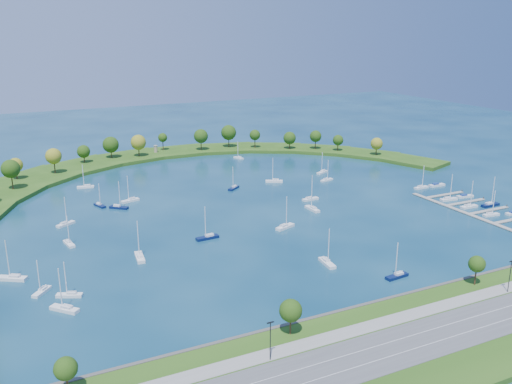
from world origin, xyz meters
name	(u,v)px	position (x,y,z in m)	size (l,w,h in m)	color
ground	(251,205)	(0.00, 0.00, 0.00)	(700.00, 700.00, 0.00)	#082E48
south_shoreline	(452,329)	(0.03, -122.88, 1.00)	(420.00, 43.10, 11.60)	#284D14
breakwater	(124,188)	(-46.33, 48.72, 0.99)	(286.74, 247.64, 2.00)	#284D14
breakwater_trees	(153,149)	(-19.91, 87.37, 10.60)	(240.70, 94.92, 14.72)	#382314
harbor_tower	(156,149)	(-10.29, 117.22, 4.31)	(2.60, 2.60, 4.51)	gray
dock_system	(493,216)	(85.30, -61.00, 0.35)	(24.28, 82.00, 1.60)	gray
moored_boat_0	(285,226)	(-1.10, -33.99, 0.94)	(9.34, 5.55, 13.27)	white
moored_boat_1	(65,308)	(-90.21, -65.63, 0.94)	(7.86, 8.22, 13.07)	white
moored_boat_2	(234,187)	(3.20, 26.56, 0.90)	(7.69, 6.66, 11.75)	#0A1742
moored_boat_3	(65,223)	(-79.86, 8.38, 0.90)	(8.08, 6.14, 11.89)	white
moored_boat_4	(119,207)	(-55.42, 20.66, 0.92)	(8.06, 7.42, 12.60)	#0A1742
moored_boat_5	(69,294)	(-87.71, -57.20, 0.89)	(7.90, 5.21, 11.33)	white
moored_boat_6	(86,186)	(-62.89, 61.09, 0.91)	(8.58, 3.92, 12.17)	white
moored_boat_7	(327,262)	(-5.40, -71.22, 0.94)	(3.51, 9.18, 13.17)	white
moored_boat_8	(130,200)	(-48.29, 28.62, 0.92)	(8.92, 4.61, 12.62)	white
moored_boat_9	(42,290)	(-94.92, -50.99, 0.88)	(6.40, 7.13, 11.04)	white
moored_boat_10	(327,179)	(53.29, 19.09, 0.88)	(7.92, 3.94, 11.21)	white
moored_boat_11	(310,198)	(27.80, -6.10, 0.91)	(8.33, 2.87, 12.03)	white
moored_boat_12	(397,275)	(9.15, -89.99, 0.91)	(8.50, 3.06, 12.24)	#0A1742
moored_boat_13	(100,205)	(-62.49, 27.35, 0.88)	(4.44, 7.75, 10.99)	#0A1742
moored_boat_14	(208,237)	(-33.32, -31.25, 0.94)	(9.06, 3.08, 13.10)	#0A1742
moored_boat_15	(69,243)	(-81.74, -14.36, 0.89)	(3.52, 8.16, 11.61)	white
moored_boat_16	(239,157)	(32.82, 86.09, 0.87)	(4.39, 7.62, 10.81)	white
moored_boat_17	(322,172)	(60.07, 33.80, 0.90)	(8.35, 5.44, 11.96)	white
moored_boat_18	(140,256)	(-61.51, -38.61, 0.96)	(3.72, 9.63, 13.80)	white
moored_boat_19	(274,181)	(27.22, 28.82, 0.94)	(9.02, 6.23, 13.02)	white
moored_boat_20	(312,208)	(20.86, -19.20, 0.94)	(2.66, 8.97, 13.13)	white
moored_boat_21	(13,277)	(-102.34, -37.36, 0.96)	(9.22, 7.12, 13.61)	white
docked_boat_4	(491,214)	(85.53, -59.47, 0.88)	(7.81, 3.02, 11.19)	white
docked_boat_6	(469,206)	(85.51, -47.21, 0.92)	(8.57, 2.71, 12.47)	white
docked_boat_7	(490,204)	(96.00, -49.64, 0.96)	(9.45, 2.88, 13.80)	#0A1742
docked_boat_8	(449,199)	(85.51, -34.91, 0.92)	(8.80, 3.29, 12.63)	white
docked_boat_9	(465,196)	(95.98, -34.68, 0.63)	(8.61, 3.55, 1.70)	white
docked_boat_10	(421,187)	(87.92, -13.88, 0.90)	(8.10, 2.67, 11.75)	white
docked_boat_11	(437,185)	(97.87, -14.17, 0.66)	(8.92, 2.76, 1.80)	white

